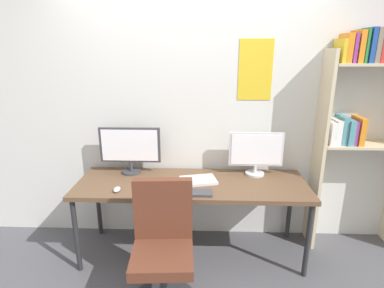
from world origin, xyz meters
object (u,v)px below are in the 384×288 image
at_px(desk, 192,188).
at_px(laptop_closed, 198,180).
at_px(keyboard_main, 191,193).
at_px(computer_mouse, 117,189).
at_px(office_chair, 163,259).
at_px(monitor_left, 130,148).
at_px(bookshelf, 363,111).
at_px(monitor_right, 256,152).

height_order(desk, laptop_closed, laptop_closed).
distance_m(keyboard_main, computer_mouse, 0.63).
distance_m(desk, office_chair, 0.73).
height_order(office_chair, monitor_left, monitor_left).
height_order(bookshelf, monitor_left, bookshelf).
height_order(monitor_right, laptop_closed, monitor_right).
distance_m(bookshelf, computer_mouse, 2.30).
height_order(keyboard_main, laptop_closed, laptop_closed).
height_order(bookshelf, monitor_right, bookshelf).
bearing_deg(monitor_left, monitor_right, -0.00).
relative_size(bookshelf, keyboard_main, 5.77).
distance_m(monitor_left, computer_mouse, 0.48).
distance_m(bookshelf, laptop_closed, 1.62).
bearing_deg(computer_mouse, monitor_right, 18.69).
distance_m(monitor_right, computer_mouse, 1.32).
height_order(desk, monitor_left, monitor_left).
height_order(monitor_left, keyboard_main, monitor_left).
bearing_deg(laptop_closed, desk, -172.62).
distance_m(keyboard_main, laptop_closed, 0.26).
bearing_deg(monitor_left, office_chair, -64.22).
bearing_deg(bookshelf, office_chair, -153.31).
height_order(keyboard_main, computer_mouse, computer_mouse).
distance_m(bookshelf, keyboard_main, 1.72).
distance_m(desk, laptop_closed, 0.09).
relative_size(desk, monitor_left, 3.58).
relative_size(monitor_left, keyboard_main, 1.62).
bearing_deg(office_chair, laptop_closed, 69.52).
xyz_separation_m(monitor_right, computer_mouse, (-1.23, -0.42, -0.21)).
relative_size(monitor_left, monitor_right, 1.15).
relative_size(monitor_right, laptop_closed, 1.59).
bearing_deg(monitor_right, bookshelf, 1.09).
bearing_deg(monitor_right, monitor_left, 180.00).
bearing_deg(bookshelf, laptop_closed, -172.03).
xyz_separation_m(desk, bookshelf, (1.54, 0.23, 0.67)).
height_order(computer_mouse, laptop_closed, computer_mouse).
distance_m(desk, bookshelf, 1.70).
distance_m(computer_mouse, laptop_closed, 0.73).
relative_size(office_chair, monitor_right, 1.95).
xyz_separation_m(desk, computer_mouse, (-0.63, -0.20, 0.07)).
height_order(desk, office_chair, office_chair).
xyz_separation_m(monitor_left, monitor_right, (1.20, -0.00, -0.03)).
xyz_separation_m(desk, keyboard_main, (0.00, -0.23, 0.06)).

